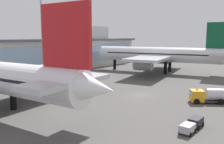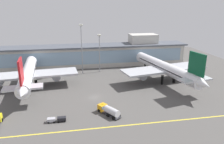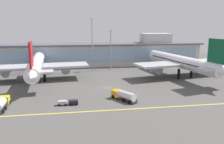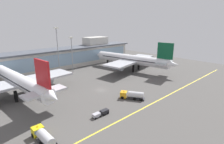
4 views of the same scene
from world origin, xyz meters
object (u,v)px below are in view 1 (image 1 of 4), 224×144
object	(u,v)px
fuel_tanker_truck	(212,95)
apron_light_mast_centre	(42,24)
airliner_near_right	(159,55)
apron_light_mast_west	(62,35)
service_truck_far	(192,124)

from	to	relation	value
fuel_tanker_truck	apron_light_mast_centre	bearing A→B (deg)	-24.80
fuel_tanker_truck	airliner_near_right	bearing A→B (deg)	-80.79
apron_light_mast_west	fuel_tanker_truck	bearing A→B (deg)	-94.07
airliner_near_right	service_truck_far	bearing A→B (deg)	110.82
apron_light_mast_west	apron_light_mast_centre	distance (m)	9.80
service_truck_far	apron_light_mast_west	size ratio (longest dim) A/B	0.28
airliner_near_right	service_truck_far	size ratio (longest dim) A/B	9.64
airliner_near_right	fuel_tanker_truck	distance (m)	41.24
airliner_near_right	fuel_tanker_truck	world-z (taller)	airliner_near_right
airliner_near_right	apron_light_mast_centre	distance (m)	42.06
airliner_near_right	fuel_tanker_truck	size ratio (longest dim) A/B	6.07
service_truck_far	apron_light_mast_centre	xyz separation A→B (m)	(10.44, 47.05, 15.51)
apron_light_mast_west	apron_light_mast_centre	world-z (taller)	apron_light_mast_centre
service_truck_far	apron_light_mast_centre	distance (m)	50.63
service_truck_far	apron_light_mast_west	xyz separation A→B (m)	(19.57, 48.93, 12.51)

